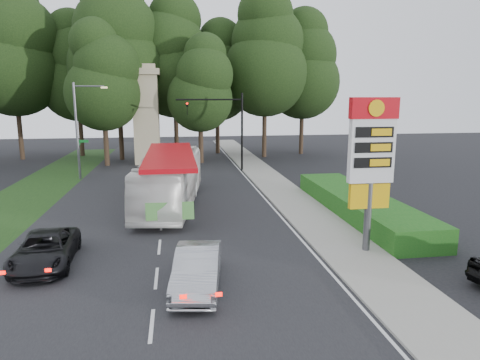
{
  "coord_description": "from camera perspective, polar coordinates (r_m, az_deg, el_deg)",
  "views": [
    {
      "loc": [
        0.88,
        -15.19,
        6.88
      ],
      "look_at": [
        4.45,
        8.43,
        2.2
      ],
      "focal_mm": 32.0,
      "sensor_mm": 36.0,
      "label": 1
    }
  ],
  "objects": [
    {
      "name": "transit_bus",
      "position": [
        27.49,
        -9.24,
        0.06
      ],
      "size": [
        4.47,
        12.4,
        3.38
      ],
      "primitive_type": "imported",
      "rotation": [
        0.0,
        0.0,
        -0.14
      ],
      "color": "white",
      "rests_on": "ground"
    },
    {
      "name": "sidewalk_right",
      "position": [
        29.05,
        6.86,
        -2.57
      ],
      "size": [
        3.0,
        80.0,
        0.12
      ],
      "primitive_type": "cube",
      "color": "gray",
      "rests_on": "ground"
    },
    {
      "name": "tree_monument_right",
      "position": [
        44.78,
        -5.37,
        12.48
      ],
      "size": [
        6.72,
        6.72,
        13.2
      ],
      "color": "#2D2116",
      "rests_on": "ground"
    },
    {
      "name": "road_surface",
      "position": [
        28.06,
        -10.15,
        -3.27
      ],
      "size": [
        14.0,
        80.0,
        0.02
      ],
      "primitive_type": "cube",
      "color": "black",
      "rests_on": "ground"
    },
    {
      "name": "sedan_silver",
      "position": [
        15.89,
        -5.72,
        -11.7
      ],
      "size": [
        2.16,
        4.68,
        1.48
      ],
      "primitive_type": "imported",
      "rotation": [
        0.0,
        0.0,
        -0.14
      ],
      "color": "#9FA1A6",
      "rests_on": "ground"
    },
    {
      "name": "monument",
      "position": [
        45.31,
        -12.38,
        8.59
      ],
      "size": [
        3.0,
        3.0,
        10.05
      ],
      "color": "tan",
      "rests_on": "ground"
    },
    {
      "name": "streetlight_signs",
      "position": [
        38.1,
        -20.65,
        6.71
      ],
      "size": [
        2.75,
        0.98,
        8.0
      ],
      "color": "#59595E",
      "rests_on": "ground"
    },
    {
      "name": "ground",
      "position": [
        16.7,
        -11.16,
        -13.47
      ],
      "size": [
        120.0,
        120.0,
        0.0
      ],
      "primitive_type": "plane",
      "color": "black",
      "rests_on": "ground"
    },
    {
      "name": "tree_east_mid",
      "position": [
        49.44,
        3.38,
        16.26
      ],
      "size": [
        9.52,
        9.52,
        18.7
      ],
      "color": "#2D2116",
      "rests_on": "ground"
    },
    {
      "name": "suv_charcoal",
      "position": [
        19.61,
        -24.51,
        -8.42
      ],
      "size": [
        2.5,
        4.92,
        1.33
      ],
      "primitive_type": "imported",
      "rotation": [
        0.0,
        0.0,
        0.06
      ],
      "color": "black",
      "rests_on": "ground"
    },
    {
      "name": "tree_west_near",
      "position": [
        53.4,
        -20.97,
        13.74
      ],
      "size": [
        8.4,
        8.4,
        16.5
      ],
      "color": "#2D2116",
      "rests_on": "ground"
    },
    {
      "name": "tree_monument_left",
      "position": [
        44.76,
        -17.9,
        12.87
      ],
      "size": [
        7.28,
        7.28,
        14.3
      ],
      "color": "#2D2116",
      "rests_on": "ground"
    },
    {
      "name": "hedge",
      "position": [
        26.27,
        15.55,
        -3.16
      ],
      "size": [
        3.0,
        14.0,
        1.2
      ],
      "primitive_type": "cube",
      "color": "#165015",
      "rests_on": "ground"
    },
    {
      "name": "tree_far_east",
      "position": [
        52.53,
        8.43,
        14.76
      ],
      "size": [
        8.68,
        8.68,
        17.05
      ],
      "color": "#2D2116",
      "rests_on": "ground"
    },
    {
      "name": "grass_verge_left",
      "position": [
        35.44,
        -25.45,
        -1.18
      ],
      "size": [
        5.0,
        50.0,
        0.02
      ],
      "primitive_type": "cube",
      "color": "#193814",
      "rests_on": "ground"
    },
    {
      "name": "tree_center_right",
      "position": [
        50.36,
        -8.77,
        15.68
      ],
      "size": [
        9.24,
        9.24,
        18.15
      ],
      "color": "#2D2116",
      "rests_on": "ground"
    },
    {
      "name": "tree_east_near",
      "position": [
        52.51,
        -3.09,
        14.13
      ],
      "size": [
        8.12,
        8.12,
        15.95
      ],
      "color": "#2D2116",
      "rests_on": "ground"
    },
    {
      "name": "tree_west_mid",
      "position": [
        53.17,
        -28.11,
        15.02
      ],
      "size": [
        9.8,
        9.8,
        19.25
      ],
      "color": "#2D2116",
      "rests_on": "ground"
    },
    {
      "name": "tree_center_left",
      "position": [
        48.82,
        -16.17,
        16.71
      ],
      "size": [
        10.08,
        10.08,
        19.8
      ],
      "color": "#2D2116",
      "rests_on": "ground"
    },
    {
      "name": "gas_station_pylon",
      "position": [
        19.24,
        17.12,
        3.33
      ],
      "size": [
        2.1,
        0.45,
        6.85
      ],
      "color": "#59595E",
      "rests_on": "ground"
    },
    {
      "name": "traffic_signal_mast",
      "position": [
        39.54,
        -1.63,
        7.88
      ],
      "size": [
        6.1,
        0.35,
        7.2
      ],
      "color": "black",
      "rests_on": "ground"
    }
  ]
}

